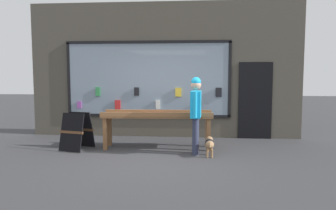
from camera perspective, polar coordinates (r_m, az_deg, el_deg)
The scene contains 6 objects.
ground_plane at distance 7.11m, azimuth -2.73°, elevation -9.08°, with size 40.00×40.00×0.00m, color #38383A.
shopfront_facade at distance 9.26m, azimuth -0.72°, elevation 5.92°, with size 7.59×0.29×3.76m.
display_table_main at distance 7.82m, azimuth -1.91°, elevation -2.33°, with size 2.64×0.73×0.90m.
person_browsing at distance 7.24m, azimuth 4.87°, elevation -0.72°, with size 0.24×0.67×1.71m.
small_dog at distance 7.21m, azimuth 7.24°, elevation -6.68°, with size 0.20×0.59×0.40m.
sandwich_board_sign at distance 8.03m, azimuth -15.57°, elevation -4.35°, with size 0.70×0.78×0.87m.
Camera 1 is at (0.94, -6.82, 1.80)m, focal length 35.00 mm.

